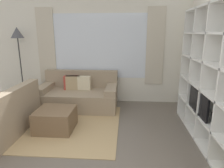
{
  "coord_description": "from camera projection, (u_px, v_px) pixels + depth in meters",
  "views": [
    {
      "loc": [
        0.68,
        -1.83,
        1.79
      ],
      "look_at": [
        0.42,
        1.8,
        0.85
      ],
      "focal_mm": 32.0,
      "sensor_mm": 36.0,
      "label": 1
    }
  ],
  "objects": [
    {
      "name": "wall_back",
      "position": [
        100.0,
        50.0,
        5.12
      ],
      "size": [
        5.62,
        0.11,
        2.7
      ],
      "color": "silver",
      "rests_on": "ground_plane"
    },
    {
      "name": "wall_right",
      "position": [
        220.0,
        60.0,
        3.35
      ],
      "size": [
        0.07,
        4.48,
        2.7
      ],
      "primitive_type": "cube",
      "color": "silver",
      "rests_on": "ground_plane"
    },
    {
      "name": "area_rug",
      "position": [
        48.0,
        125.0,
        3.99
      ],
      "size": [
        2.82,
        2.11,
        0.01
      ],
      "primitive_type": "cube",
      "color": "tan",
      "rests_on": "ground_plane"
    },
    {
      "name": "shelving_unit",
      "position": [
        214.0,
        78.0,
        3.15
      ],
      "size": [
        0.35,
        2.4,
        2.23
      ],
      "color": "silver",
      "rests_on": "ground_plane"
    },
    {
      "name": "couch_main",
      "position": [
        79.0,
        95.0,
        4.9
      ],
      "size": [
        1.85,
        0.99,
        0.86
      ],
      "color": "gray",
      "rests_on": "ground_plane"
    },
    {
      "name": "ottoman",
      "position": [
        56.0,
        120.0,
        3.75
      ],
      "size": [
        0.68,
        0.65,
        0.41
      ],
      "color": "brown",
      "rests_on": "ground_plane"
    },
    {
      "name": "floor_lamp",
      "position": [
        18.0,
        39.0,
        4.88
      ],
      "size": [
        0.31,
        0.31,
        1.92
      ],
      "color": "black",
      "rests_on": "ground_plane"
    }
  ]
}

